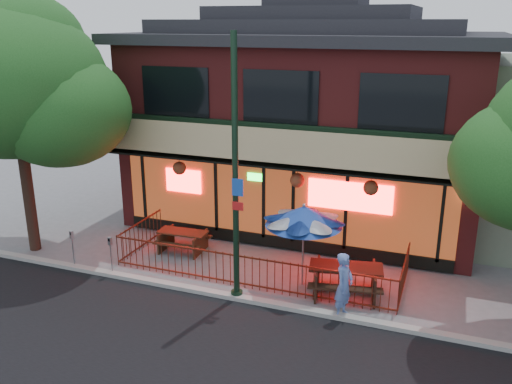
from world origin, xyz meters
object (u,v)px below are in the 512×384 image
at_px(patio_umbrella, 304,216).
at_px(parking_meter_far, 72,243).
at_px(street_tree_left, 16,74).
at_px(street_light, 236,187).
at_px(picnic_table_left, 183,238).
at_px(picnic_table_right, 346,276).
at_px(parking_meter_near, 111,249).
at_px(pedestrian, 344,285).

distance_m(patio_umbrella, parking_meter_far, 7.07).
bearing_deg(street_tree_left, street_light, -6.04).
bearing_deg(patio_umbrella, picnic_table_left, 167.95).
bearing_deg(picnic_table_right, parking_meter_near, -169.65).
xyz_separation_m(picnic_table_left, patio_umbrella, (4.30, -0.92, 1.64)).
distance_m(picnic_table_left, picnic_table_right, 5.67).
height_order(street_light, picnic_table_left, street_light).
height_order(parking_meter_near, parking_meter_far, same).
relative_size(picnic_table_right, parking_meter_far, 1.86).
bearing_deg(patio_umbrella, street_tree_left, -176.19).
distance_m(picnic_table_right, parking_meter_near, 6.83).
bearing_deg(pedestrian, patio_umbrella, 61.01).
distance_m(pedestrian, parking_meter_near, 6.90).
bearing_deg(pedestrian, street_light, 104.54).
distance_m(picnic_table_left, parking_meter_near, 2.59).
distance_m(picnic_table_left, parking_meter_far, 3.43).
xyz_separation_m(street_light, patio_umbrella, (1.45, 1.38, -1.06)).
xyz_separation_m(patio_umbrella, parking_meter_far, (-6.82, -1.38, -1.28)).
bearing_deg(picnic_table_right, street_tree_left, -177.52).
bearing_deg(parking_meter_near, picnic_table_left, 63.46).
bearing_deg(picnic_table_left, patio_umbrella, -12.05).
height_order(patio_umbrella, parking_meter_near, patio_umbrella).
xyz_separation_m(street_tree_left, patio_umbrella, (8.91, 0.59, -3.58)).
height_order(street_tree_left, parking_meter_near, street_tree_left).
xyz_separation_m(street_light, pedestrian, (2.90, 0.05, -2.28)).
relative_size(picnic_table_left, parking_meter_far, 1.38).
bearing_deg(picnic_table_right, street_light, -155.64).
height_order(street_tree_left, pedestrian, street_tree_left).
xyz_separation_m(picnic_table_right, parking_meter_near, (-6.72, -1.23, 0.25)).
relative_size(picnic_table_right, pedestrian, 1.28).
xyz_separation_m(street_tree_left, parking_meter_near, (3.46, -0.79, -4.86)).
distance_m(street_tree_left, picnic_table_right, 11.40).
xyz_separation_m(street_light, parking_meter_far, (-5.37, 0.00, -2.34)).
bearing_deg(parking_meter_far, pedestrian, 0.35).
distance_m(street_light, patio_umbrella, 2.27).
relative_size(parking_meter_near, parking_meter_far, 1.00).
height_order(picnic_table_left, picnic_table_right, picnic_table_right).
bearing_deg(picnic_table_right, pedestrian, -81.04).
bearing_deg(picnic_table_right, parking_meter_far, -171.37).
distance_m(picnic_table_right, patio_umbrella, 1.99).
distance_m(street_light, picnic_table_right, 3.95).
xyz_separation_m(picnic_table_left, parking_meter_far, (-2.51, -2.30, 0.36)).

